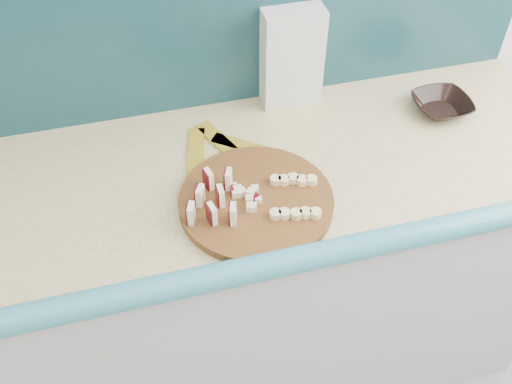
{
  "coord_description": "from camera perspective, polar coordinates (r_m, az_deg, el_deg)",
  "views": [
    {
      "loc": [
        0.11,
        0.51,
        1.88
      ],
      "look_at": [
        0.33,
        1.38,
        0.95
      ],
      "focal_mm": 40.0,
      "sensor_mm": 36.0,
      "label": 1
    }
  ],
  "objects": [
    {
      "name": "kitchen_counter",
      "position": [
        1.73,
        -8.64,
        -10.03
      ],
      "size": [
        2.2,
        0.63,
        0.91
      ],
      "color": "beige",
      "rests_on": "ground"
    },
    {
      "name": "flour_bag",
      "position": [
        1.56,
        3.39,
        13.63
      ],
      "size": [
        0.16,
        0.11,
        0.27
      ],
      "primitive_type": "cube",
      "rotation": [
        0.0,
        0.0,
        -0.01
      ],
      "color": "silver",
      "rests_on": "kitchen_counter"
    },
    {
      "name": "backsplash",
      "position": [
        1.47,
        -13.49,
        15.37
      ],
      "size": [
        2.2,
        0.02,
        0.5
      ],
      "primitive_type": "cube",
      "color": "teal",
      "rests_on": "kitchen_counter"
    },
    {
      "name": "brown_bowl",
      "position": [
        1.65,
        18.07,
        8.24
      ],
      "size": [
        0.16,
        0.16,
        0.04
      ],
      "primitive_type": "imported",
      "rotation": [
        0.0,
        0.0,
        0.01
      ],
      "color": "black",
      "rests_on": "kitchen_counter"
    },
    {
      "name": "cutting_board",
      "position": [
        1.31,
        0.0,
        -0.95
      ],
      "size": [
        0.44,
        0.44,
        0.02
      ],
      "primitive_type": "cylinder",
      "rotation": [
        0.0,
        0.0,
        -0.27
      ],
      "color": "#4C2D10",
      "rests_on": "kitchen_counter"
    },
    {
      "name": "banana_slices",
      "position": [
        1.3,
        3.86,
        -0.41
      ],
      "size": [
        0.14,
        0.15,
        0.02
      ],
      "color": "#F2D794",
      "rests_on": "cutting_board"
    },
    {
      "name": "apple_chunks",
      "position": [
        1.3,
        -1.02,
        -0.32
      ],
      "size": [
        0.06,
        0.06,
        0.02
      ],
      "color": "#FEF8CB",
      "rests_on": "cutting_board"
    },
    {
      "name": "apple_wedges",
      "position": [
        1.27,
        -4.33,
        -0.63
      ],
      "size": [
        0.13,
        0.15,
        0.05
      ],
      "color": "#F6EAC4",
      "rests_on": "cutting_board"
    },
    {
      "name": "banana_peel",
      "position": [
        1.46,
        -3.52,
        4.51
      ],
      "size": [
        0.25,
        0.21,
        0.01
      ],
      "rotation": [
        0.0,
        0.0,
        0.22
      ],
      "color": "gold",
      "rests_on": "kitchen_counter"
    }
  ]
}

